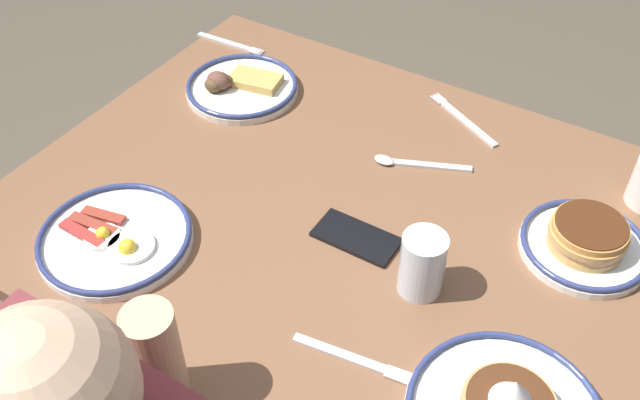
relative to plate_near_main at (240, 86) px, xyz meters
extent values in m
cube|color=brown|center=(-0.41, 0.19, -0.03)|extent=(1.24, 0.90, 0.03)
cylinder|color=brown|center=(0.11, -0.15, -0.40)|extent=(0.07, 0.07, 0.69)
cylinder|color=brown|center=(0.11, 0.53, -0.40)|extent=(0.07, 0.07, 0.69)
cylinder|color=silver|center=(0.00, 0.00, -0.01)|extent=(0.24, 0.24, 0.01)
torus|color=navy|center=(0.00, 0.00, 0.00)|extent=(0.24, 0.24, 0.01)
cube|color=tan|center=(-0.02, -0.03, 0.01)|extent=(0.12, 0.08, 0.02)
ellipsoid|color=brown|center=(0.03, 0.03, 0.02)|extent=(0.05, 0.04, 0.04)
ellipsoid|color=brown|center=(0.04, 0.02, 0.01)|extent=(0.04, 0.03, 0.03)
ellipsoid|color=brown|center=(0.04, 0.04, 0.01)|extent=(0.04, 0.03, 0.03)
ellipsoid|color=brown|center=(0.03, 0.03, 0.01)|extent=(0.03, 0.02, 0.02)
ellipsoid|color=brown|center=(0.03, 0.02, 0.01)|extent=(0.04, 0.03, 0.03)
cylinder|color=white|center=(-0.76, 0.07, -0.01)|extent=(0.21, 0.21, 0.01)
torus|color=navy|center=(-0.76, 0.07, 0.00)|extent=(0.21, 0.21, 0.01)
cylinder|color=tan|center=(-0.76, 0.07, 0.00)|extent=(0.12, 0.12, 0.01)
cylinder|color=tan|center=(-0.76, 0.07, 0.02)|extent=(0.12, 0.12, 0.01)
cylinder|color=tan|center=(-0.76, 0.07, 0.03)|extent=(0.13, 0.13, 0.01)
cylinder|color=#D7954A|center=(-0.76, 0.07, 0.04)|extent=(0.12, 0.12, 0.01)
cylinder|color=#4C2814|center=(-0.76, 0.07, 0.05)|extent=(0.12, 0.12, 0.00)
cone|color=white|center=(-0.76, 0.44, 0.06)|extent=(0.06, 0.06, 0.04)
cylinder|color=white|center=(-0.08, 0.47, -0.01)|extent=(0.26, 0.26, 0.01)
torus|color=navy|center=(-0.08, 0.47, 0.00)|extent=(0.26, 0.26, 0.01)
cylinder|color=white|center=(-0.12, 0.47, 0.00)|extent=(0.08, 0.08, 0.01)
sphere|color=yellow|center=(-0.12, 0.48, 0.01)|extent=(0.03, 0.03, 0.03)
cylinder|color=white|center=(-0.07, 0.48, 0.00)|extent=(0.06, 0.06, 0.01)
sphere|color=yellow|center=(-0.07, 0.48, 0.01)|extent=(0.02, 0.02, 0.02)
cube|color=#993729|center=(-0.03, 0.44, 0.00)|extent=(0.08, 0.04, 0.01)
cube|color=#953729|center=(-0.03, 0.47, 0.00)|extent=(0.09, 0.03, 0.01)
cube|color=#A7302C|center=(-0.03, 0.49, 0.00)|extent=(0.09, 0.02, 0.01)
cylinder|color=silver|center=(-0.56, 0.29, 0.04)|extent=(0.07, 0.07, 0.11)
cylinder|color=black|center=(-0.56, 0.29, 0.02)|extent=(0.06, 0.06, 0.08)
cube|color=black|center=(-0.42, 0.25, -0.01)|extent=(0.14, 0.07, 0.01)
cube|color=silver|center=(0.14, -0.14, -0.01)|extent=(0.17, 0.02, 0.01)
cube|color=silver|center=(0.06, -0.14, -0.01)|extent=(0.03, 0.00, 0.00)
cube|color=silver|center=(0.06, -0.14, -0.01)|extent=(0.03, 0.00, 0.00)
cube|color=silver|center=(0.06, -0.15, -0.01)|extent=(0.03, 0.00, 0.00)
cube|color=silver|center=(0.06, -0.15, -0.01)|extent=(0.03, 0.00, 0.00)
cube|color=silver|center=(-0.45, -0.15, -0.01)|extent=(0.18, 0.10, 0.01)
cube|color=silver|center=(-0.38, -0.20, -0.01)|extent=(0.03, 0.02, 0.00)
cube|color=silver|center=(-0.37, -0.20, -0.01)|extent=(0.03, 0.02, 0.00)
cube|color=silver|center=(-0.37, -0.19, -0.01)|extent=(0.03, 0.02, 0.00)
cube|color=silver|center=(-0.37, -0.19, -0.01)|extent=(0.03, 0.02, 0.00)
cube|color=silver|center=(-0.54, 0.46, -0.01)|extent=(0.20, 0.04, 0.01)
cube|color=silver|center=(-0.63, 0.45, -0.01)|extent=(0.09, 0.03, 0.00)
cube|color=silver|center=(-0.44, 0.01, -0.01)|extent=(0.17, 0.08, 0.01)
ellipsoid|color=silver|center=(-0.37, 0.04, -0.01)|extent=(0.04, 0.03, 0.01)
sphere|color=#D3A985|center=(-0.41, 0.82, 0.28)|extent=(0.18, 0.18, 0.18)
cylinder|color=#DEAC85|center=(-0.34, 0.64, 0.02)|extent=(0.07, 0.07, 0.26)
camera|label=1|loc=(-0.81, 0.99, 0.87)|focal=39.96mm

